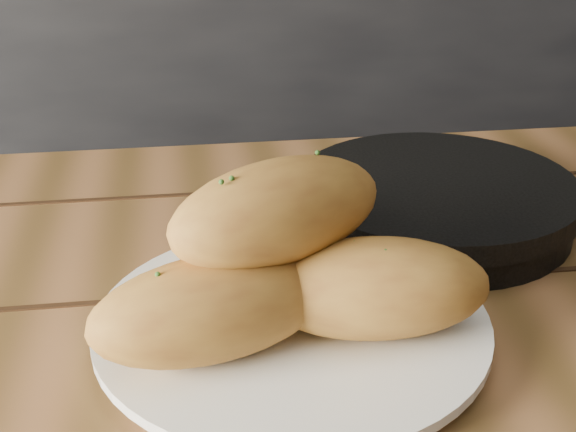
% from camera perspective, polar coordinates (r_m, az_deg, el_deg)
% --- Properties ---
extents(counter, '(2.80, 0.60, 0.90)m').
position_cam_1_polar(counter, '(1.71, -1.36, 3.87)').
color(counter, black).
rests_on(counter, ground).
extents(plate, '(0.29, 0.29, 0.02)m').
position_cam_1_polar(plate, '(0.59, 0.27, -7.84)').
color(plate, white).
rests_on(plate, table).
extents(bread_rolls, '(0.29, 0.24, 0.12)m').
position_cam_1_polar(bread_rolls, '(0.56, -0.26, -3.21)').
color(bread_rolls, '#B07D31').
rests_on(bread_rolls, plate).
extents(skillet, '(0.39, 0.26, 0.05)m').
position_cam_1_polar(skillet, '(0.77, 10.67, 1.01)').
color(skillet, black).
rests_on(skillet, table).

